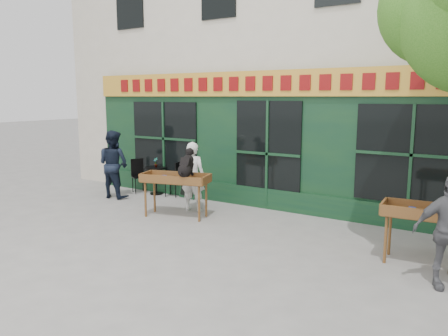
{
  "coord_description": "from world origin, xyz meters",
  "views": [
    {
      "loc": [
        4.68,
        -6.95,
        2.7
      ],
      "look_at": [
        -0.08,
        0.5,
        1.25
      ],
      "focal_mm": 35.0,
      "sensor_mm": 36.0,
      "label": 1
    }
  ],
  "objects": [
    {
      "name": "bistro_chair_left",
      "position": [
        -3.95,
        2.02,
        0.56
      ],
      "size": [
        0.5,
        0.5,
        0.95
      ],
      "rotation": [
        0.0,
        0.0,
        1.03
      ],
      "color": "black",
      "rests_on": "ground"
    },
    {
      "name": "ground",
      "position": [
        0.0,
        0.0,
        0.0
      ],
      "size": [
        80.0,
        80.0,
        0.0
      ],
      "primitive_type": "plane",
      "color": "slate",
      "rests_on": "ground"
    },
    {
      "name": "book_cart_center",
      "position": [
        -1.41,
        0.56,
        0.82
      ],
      "size": [
        1.61,
        0.97,
        0.99
      ],
      "rotation": [
        0.0,
        0.0,
        0.25
      ],
      "color": "brown",
      "rests_on": "ground"
    },
    {
      "name": "woman",
      "position": [
        -1.41,
        1.21,
        0.82
      ],
      "size": [
        0.68,
        0.53,
        1.65
      ],
      "primitive_type": "imported",
      "rotation": [
        0.0,
        0.0,
        3.39
      ],
      "color": "silver",
      "rests_on": "ground"
    },
    {
      "name": "dog",
      "position": [
        -1.06,
        0.51,
        1.29
      ],
      "size": [
        0.48,
        0.67,
        0.6
      ],
      "primitive_type": null,
      "rotation": [
        0.0,
        0.0,
        0.25
      ],
      "color": "black",
      "rests_on": "book_cart_center"
    },
    {
      "name": "building",
      "position": [
        0.0,
        5.97,
        4.97
      ],
      "size": [
        14.0,
        7.26,
        10.0
      ],
      "color": "beige",
      "rests_on": "ground"
    },
    {
      "name": "bistro_chair_right",
      "position": [
        -2.69,
        2.15,
        0.56
      ],
      "size": [
        0.44,
        0.44,
        0.95
      ],
      "rotation": [
        0.0,
        0.0,
        -1.33
      ],
      "color": "black",
      "rests_on": "ground"
    },
    {
      "name": "chalkboard",
      "position": [
        -2.29,
        2.19,
        0.4
      ],
      "size": [
        0.58,
        0.27,
        0.79
      ],
      "rotation": [
        0.0,
        0.0,
        -0.15
      ],
      "color": "black",
      "rests_on": "ground"
    },
    {
      "name": "bistro_table",
      "position": [
        -3.32,
        2.08,
        0.54
      ],
      "size": [
        0.6,
        0.6,
        0.76
      ],
      "color": "black",
      "rests_on": "ground"
    },
    {
      "name": "man_left",
      "position": [
        -4.02,
        1.18,
        0.91
      ],
      "size": [
        0.93,
        0.75,
        1.81
      ],
      "primitive_type": "imported",
      "rotation": [
        0.0,
        0.0,
        3.21
      ],
      "color": "black",
      "rests_on": "ground"
    },
    {
      "name": "potted_plant",
      "position": [
        -3.32,
        2.08,
        0.9
      ],
      "size": [
        0.16,
        0.13,
        0.27
      ],
      "primitive_type": "imported",
      "rotation": [
        0.0,
        0.0,
        -0.28
      ],
      "color": "gray",
      "rests_on": "bistro_table"
    },
    {
      "name": "book_cart_right",
      "position": [
        3.87,
        0.47,
        0.82
      ],
      "size": [
        1.54,
        0.71,
        0.99
      ],
      "rotation": [
        0.0,
        0.0,
        0.06
      ],
      "color": "brown",
      "rests_on": "ground"
    }
  ]
}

